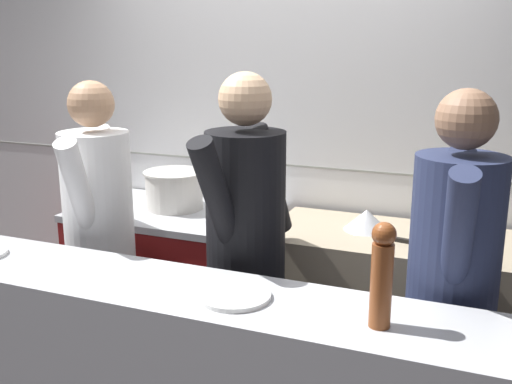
# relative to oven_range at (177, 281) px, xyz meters

# --- Properties ---
(wall_back_tiled) EXTENTS (8.00, 0.06, 2.60)m
(wall_back_tiled) POSITION_rel_oven_range_xyz_m (0.61, 0.40, 0.85)
(wall_back_tiled) COLOR white
(wall_back_tiled) RESTS_ON ground_plane
(oven_range) EXTENTS (1.18, 0.71, 0.90)m
(oven_range) POSITION_rel_oven_range_xyz_m (0.00, 0.00, 0.00)
(oven_range) COLOR maroon
(oven_range) RESTS_ON ground_plane
(prep_counter) EXTENTS (1.37, 0.65, 0.91)m
(prep_counter) POSITION_rel_oven_range_xyz_m (1.33, -0.00, -0.00)
(prep_counter) COLOR gray
(prep_counter) RESTS_ON ground_plane
(stock_pot) EXTENTS (0.36, 0.36, 0.22)m
(stock_pot) POSITION_rel_oven_range_xyz_m (-0.02, 0.05, 0.57)
(stock_pot) COLOR beige
(stock_pot) RESTS_ON oven_range
(mixing_bowl_steel) EXTENTS (0.24, 0.24, 0.11)m
(mixing_bowl_steel) POSITION_rel_oven_range_xyz_m (1.13, 0.04, 0.51)
(mixing_bowl_steel) COLOR #B7BABF
(mixing_bowl_steel) RESTS_ON prep_counter
(chefs_knife) EXTENTS (0.37, 0.09, 0.02)m
(chefs_knife) POSITION_rel_oven_range_xyz_m (1.45, -0.11, 0.46)
(chefs_knife) COLOR #B7BABF
(chefs_knife) RESTS_ON prep_counter
(plated_dish_appetiser) EXTENTS (0.27, 0.27, 0.02)m
(plated_dish_appetiser) POSITION_rel_oven_range_xyz_m (0.88, -1.12, 0.52)
(plated_dish_appetiser) COLOR white
(plated_dish_appetiser) RESTS_ON pass_counter
(pepper_mill) EXTENTS (0.08, 0.08, 0.36)m
(pepper_mill) POSITION_rel_oven_range_xyz_m (1.42, -1.14, 0.70)
(pepper_mill) COLOR brown
(pepper_mill) RESTS_ON pass_counter
(chef_head_cook) EXTENTS (0.42, 0.74, 1.70)m
(chef_head_cook) POSITION_rel_oven_range_xyz_m (-0.09, -0.60, 0.49)
(chef_head_cook) COLOR black
(chef_head_cook) RESTS_ON ground_plane
(chef_sous) EXTENTS (0.41, 0.77, 1.76)m
(chef_sous) POSITION_rel_oven_range_xyz_m (0.72, -0.62, 0.52)
(chef_sous) COLOR black
(chef_sous) RESTS_ON ground_plane
(chef_line) EXTENTS (0.38, 0.75, 1.72)m
(chef_line) POSITION_rel_oven_range_xyz_m (1.62, -0.66, 0.50)
(chef_line) COLOR black
(chef_line) RESTS_ON ground_plane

